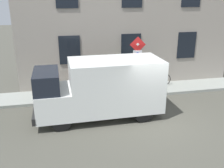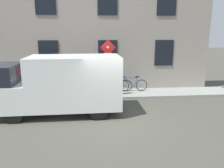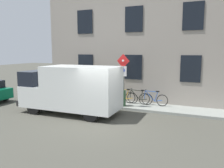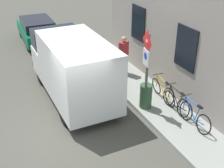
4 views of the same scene
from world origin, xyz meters
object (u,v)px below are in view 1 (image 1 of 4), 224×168
at_px(bicycle_black, 142,80).
at_px(litter_bin, 133,85).
at_px(sign_post_stacked, 137,58).
at_px(pedestrian, 76,76).
at_px(delivery_van, 102,87).
at_px(bicycle_blue, 156,79).
at_px(bicycle_orange, 126,81).

bearing_deg(bicycle_black, litter_bin, 50.14).
xyz_separation_m(sign_post_stacked, pedestrian, (0.71, 3.01, -0.99)).
height_order(delivery_van, bicycle_black, delivery_van).
relative_size(bicycle_blue, bicycle_orange, 1.00).
bearing_deg(sign_post_stacked, delivery_van, 131.70).
distance_m(bicycle_blue, pedestrian, 4.54).
distance_m(delivery_van, litter_bin, 2.97).
xyz_separation_m(delivery_van, bicycle_orange, (2.89, -1.87, -0.82)).
relative_size(delivery_van, bicycle_black, 3.13).
height_order(bicycle_blue, pedestrian, pedestrian).
height_order(bicycle_blue, litter_bin, litter_bin).
height_order(sign_post_stacked, delivery_van, sign_post_stacked).
bearing_deg(sign_post_stacked, bicycle_blue, -56.65).
relative_size(delivery_van, litter_bin, 5.95).
height_order(bicycle_blue, bicycle_black, same).
distance_m(delivery_van, bicycle_black, 4.08).
relative_size(bicycle_blue, bicycle_black, 1.00).
bearing_deg(bicycle_black, bicycle_orange, 1.06).
xyz_separation_m(sign_post_stacked, bicycle_black, (0.98, -0.61, -1.55)).
height_order(pedestrian, litter_bin, pedestrian).
bearing_deg(delivery_van, bicycle_orange, -123.64).
bearing_deg(pedestrian, delivery_van, -99.41).
xyz_separation_m(sign_post_stacked, bicycle_blue, (0.98, -1.49, -1.55)).
xyz_separation_m(bicycle_black, pedestrian, (-0.27, 3.62, 0.56)).
relative_size(bicycle_orange, litter_bin, 1.91).
bearing_deg(bicycle_orange, pedestrian, 10.46).
height_order(delivery_van, bicycle_blue, delivery_van).
bearing_deg(sign_post_stacked, bicycle_black, -31.89).
height_order(delivery_van, litter_bin, delivery_van).
xyz_separation_m(delivery_van, bicycle_blue, (2.89, -3.63, -0.82)).
distance_m(bicycle_black, bicycle_orange, 0.88).
bearing_deg(bicycle_orange, litter_bin, 104.77).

